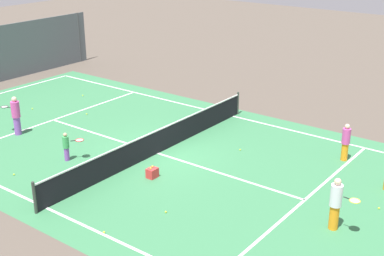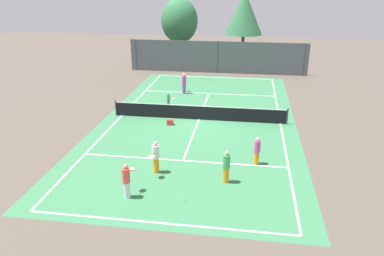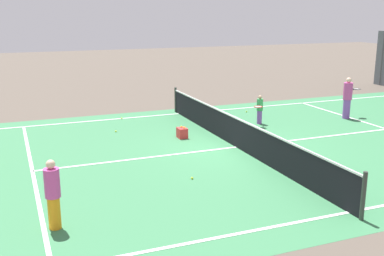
# 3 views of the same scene
# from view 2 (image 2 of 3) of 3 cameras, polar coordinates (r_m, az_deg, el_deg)

# --- Properties ---
(ground_plane) EXTENTS (80.00, 80.00, 0.00)m
(ground_plane) POSITION_cam_2_polar(r_m,az_deg,el_deg) (26.15, 1.03, 1.27)
(ground_plane) COLOR brown
(court_surface) EXTENTS (13.00, 25.00, 0.01)m
(court_surface) POSITION_cam_2_polar(r_m,az_deg,el_deg) (26.15, 1.03, 1.28)
(court_surface) COLOR #387A4C
(court_surface) RESTS_ON ground_plane
(tennis_net) EXTENTS (11.90, 0.10, 1.10)m
(tennis_net) POSITION_cam_2_polar(r_m,az_deg,el_deg) (25.98, 1.04, 2.33)
(tennis_net) COLOR #333833
(tennis_net) RESTS_ON ground_plane
(perimeter_fence) EXTENTS (18.00, 0.12, 3.20)m
(perimeter_fence) POSITION_cam_2_polar(r_m,az_deg,el_deg) (39.17, 3.80, 10.53)
(perimeter_fence) COLOR #515B60
(perimeter_fence) RESTS_ON ground_plane
(tree_0) EXTENTS (4.00, 4.00, 7.12)m
(tree_0) POSITION_cam_2_polar(r_m,az_deg,el_deg) (43.14, -1.90, 15.74)
(tree_0) COLOR brown
(tree_0) RESTS_ON ground_plane
(tree_1) EXTENTS (4.11, 4.11, 7.79)m
(tree_1) POSITION_cam_2_polar(r_m,az_deg,el_deg) (43.82, 7.84, 16.69)
(tree_1) COLOR brown
(tree_1) RESTS_ON ground_plane
(player_0) EXTENTS (0.52, 0.95, 1.71)m
(player_0) POSITION_cam_2_polar(r_m,az_deg,el_deg) (32.02, -1.21, 6.76)
(player_0) COLOR purple
(player_0) RESTS_ON ground_plane
(player_1) EXTENTS (0.47, 0.93, 1.63)m
(player_1) POSITION_cam_2_polar(r_m,az_deg,el_deg) (17.00, -9.80, -7.72)
(player_1) COLOR silver
(player_1) RESTS_ON ground_plane
(player_2) EXTENTS (0.77, 0.67, 1.14)m
(player_2) POSITION_cam_2_polar(r_m,az_deg,el_deg) (28.55, -3.51, 4.27)
(player_2) COLOR purple
(player_2) RESTS_ON ground_plane
(player_3) EXTENTS (0.32, 0.32, 1.49)m
(player_3) POSITION_cam_2_polar(r_m,az_deg,el_deg) (19.97, 9.74, -3.35)
(player_3) COLOR orange
(player_3) RESTS_ON ground_plane
(player_4) EXTENTS (0.41, 0.93, 1.67)m
(player_4) POSITION_cam_2_polar(r_m,az_deg,el_deg) (18.88, -5.45, -4.30)
(player_4) COLOR orange
(player_4) RESTS_ON ground_plane
(player_5) EXTENTS (0.35, 0.35, 1.63)m
(player_5) POSITION_cam_2_polar(r_m,az_deg,el_deg) (18.01, 5.17, -5.74)
(player_5) COLOR orange
(player_5) RESTS_ON ground_plane
(ball_crate) EXTENTS (0.39, 0.31, 0.43)m
(ball_crate) POSITION_cam_2_polar(r_m,az_deg,el_deg) (25.21, -3.31, 0.89)
(ball_crate) COLOR red
(ball_crate) RESTS_ON ground_plane
(tennis_ball_0) EXTENTS (0.07, 0.07, 0.07)m
(tennis_ball_0) POSITION_cam_2_polar(r_m,az_deg,el_deg) (31.42, 5.08, 4.77)
(tennis_ball_0) COLOR #CCE533
(tennis_ball_0) RESTS_ON ground_plane
(tennis_ball_1) EXTENTS (0.07, 0.07, 0.07)m
(tennis_ball_1) POSITION_cam_2_polar(r_m,az_deg,el_deg) (16.89, -1.24, -10.79)
(tennis_ball_1) COLOR #CCE533
(tennis_ball_1) RESTS_ON ground_plane
(tennis_ball_2) EXTENTS (0.07, 0.07, 0.07)m
(tennis_ball_2) POSITION_cam_2_polar(r_m,az_deg,el_deg) (25.09, -12.14, -0.05)
(tennis_ball_2) COLOR #CCE533
(tennis_ball_2) RESTS_ON ground_plane
(tennis_ball_3) EXTENTS (0.07, 0.07, 0.07)m
(tennis_ball_3) POSITION_cam_2_polar(r_m,az_deg,el_deg) (20.75, -15.53, -5.11)
(tennis_ball_3) COLOR #CCE533
(tennis_ball_3) RESTS_ON ground_plane
(tennis_ball_4) EXTENTS (0.07, 0.07, 0.07)m
(tennis_ball_4) POSITION_cam_2_polar(r_m,az_deg,el_deg) (18.57, 11.93, -8.08)
(tennis_ball_4) COLOR #CCE533
(tennis_ball_4) RESTS_ON ground_plane
(tennis_ball_5) EXTENTS (0.07, 0.07, 0.07)m
(tennis_ball_5) POSITION_cam_2_polar(r_m,az_deg,el_deg) (23.85, -8.17, -0.93)
(tennis_ball_5) COLOR #CCE533
(tennis_ball_5) RESTS_ON ground_plane
(tennis_ball_6) EXTENTS (0.07, 0.07, 0.07)m
(tennis_ball_6) POSITION_cam_2_polar(r_m,az_deg,el_deg) (18.31, 0.25, -8.01)
(tennis_ball_6) COLOR #CCE533
(tennis_ball_6) RESTS_ON ground_plane
(tennis_ball_7) EXTENTS (0.07, 0.07, 0.07)m
(tennis_ball_7) POSITION_cam_2_polar(r_m,az_deg,el_deg) (23.67, 5.62, -0.99)
(tennis_ball_7) COLOR #CCE533
(tennis_ball_7) RESTS_ON ground_plane
(tennis_ball_8) EXTENTS (0.07, 0.07, 0.07)m
(tennis_ball_8) POSITION_cam_2_polar(r_m,az_deg,el_deg) (33.67, 8.59, 5.76)
(tennis_ball_8) COLOR #CCE533
(tennis_ball_8) RESTS_ON ground_plane
(tennis_ball_9) EXTENTS (0.07, 0.07, 0.07)m
(tennis_ball_9) POSITION_cam_2_polar(r_m,az_deg,el_deg) (26.40, 6.61, 1.40)
(tennis_ball_9) COLOR #CCE533
(tennis_ball_9) RESTS_ON ground_plane
(tennis_ball_10) EXTENTS (0.07, 0.07, 0.07)m
(tennis_ball_10) POSITION_cam_2_polar(r_m,az_deg,el_deg) (34.10, 3.56, 6.16)
(tennis_ball_10) COLOR #CCE533
(tennis_ball_10) RESTS_ON ground_plane
(tennis_ball_11) EXTENTS (0.07, 0.07, 0.07)m
(tennis_ball_11) POSITION_cam_2_polar(r_m,az_deg,el_deg) (29.72, -7.19, 3.69)
(tennis_ball_11) COLOR #CCE533
(tennis_ball_11) RESTS_ON ground_plane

